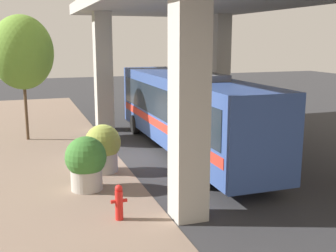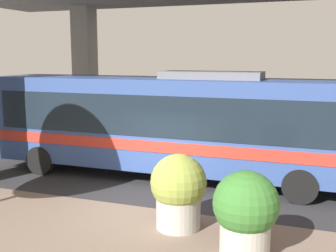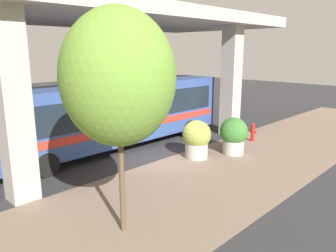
# 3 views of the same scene
# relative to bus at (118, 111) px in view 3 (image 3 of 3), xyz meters

# --- Properties ---
(ground_plane) EXTENTS (80.00, 80.00, 0.00)m
(ground_plane) POSITION_rel_bus_xyz_m (-2.97, -0.19, -1.97)
(ground_plane) COLOR #2D2D30
(ground_plane) RESTS_ON ground
(sidewalk_strip) EXTENTS (6.00, 40.00, 0.02)m
(sidewalk_strip) POSITION_rel_bus_xyz_m (-5.97, -0.19, -1.96)
(sidewalk_strip) COLOR #7A6656
(sidewalk_strip) RESTS_ON ground
(overpass) EXTENTS (9.40, 20.43, 6.96)m
(overpass) POSITION_rel_bus_xyz_m (1.03, -0.19, 4.17)
(overpass) COLOR #ADA89E
(overpass) RESTS_ON ground
(bus) EXTENTS (2.59, 12.87, 3.62)m
(bus) POSITION_rel_bus_xyz_m (0.00, 0.00, 0.00)
(bus) COLOR #334C8C
(bus) RESTS_ON ground
(fire_hydrant) EXTENTS (0.46, 0.22, 1.03)m
(fire_hydrant) POSITION_rel_bus_xyz_m (-4.34, -5.97, -1.45)
(fire_hydrant) COLOR red
(fire_hydrant) RESTS_ON ground
(planter_front) EXTENTS (1.34, 1.34, 1.82)m
(planter_front) POSITION_rel_bus_xyz_m (-3.95, -1.52, -1.02)
(planter_front) COLOR #ADA89E
(planter_front) RESTS_ON ground
(planter_middle) EXTENTS (1.36, 1.36, 1.82)m
(planter_middle) POSITION_rel_bus_xyz_m (-4.83, -3.27, -1.01)
(planter_middle) COLOR #ADA89E
(planter_middle) RESTS_ON ground
(street_tree_near) EXTENTS (2.96, 2.96, 6.08)m
(street_tree_near) POSITION_rel_bus_xyz_m (-6.56, 4.88, 2.33)
(street_tree_near) COLOR brown
(street_tree_near) RESTS_ON ground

